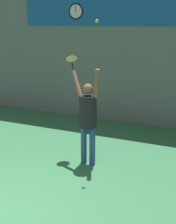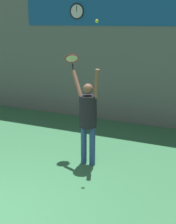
# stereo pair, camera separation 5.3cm
# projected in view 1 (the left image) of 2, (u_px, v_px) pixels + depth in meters

# --- Properties ---
(back_wall) EXTENTS (18.00, 0.10, 5.00)m
(back_wall) POSITION_uv_depth(u_px,v_px,m) (108.00, 41.00, 9.47)
(back_wall) COLOR slate
(back_wall) RESTS_ON ground_plane
(sponsor_banner) EXTENTS (5.68, 0.02, 0.84)m
(sponsor_banner) POSITION_uv_depth(u_px,v_px,m) (108.00, 11.00, 9.17)
(sponsor_banner) COLOR #195B9E
(scoreboard_clock) EXTENTS (0.48, 0.04, 0.48)m
(scoreboard_clock) POSITION_uv_depth(u_px,v_px,m) (76.00, 11.00, 9.56)
(scoreboard_clock) COLOR white
(tennis_player) EXTENTS (0.82, 0.49, 2.16)m
(tennis_player) POSITION_uv_depth(u_px,v_px,m) (88.00, 115.00, 6.72)
(tennis_player) COLOR #2D4C7F
(tennis_player) RESTS_ON ground_plane
(tennis_racket) EXTENTS (0.39, 0.39, 0.37)m
(tennis_racket) POSITION_uv_depth(u_px,v_px,m) (72.00, 59.00, 6.99)
(tennis_racket) COLOR black
(tennis_ball) EXTENTS (0.07, 0.07, 0.07)m
(tennis_ball) POSITION_uv_depth(u_px,v_px,m) (97.00, 21.00, 5.98)
(tennis_ball) COLOR #CCDB2D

